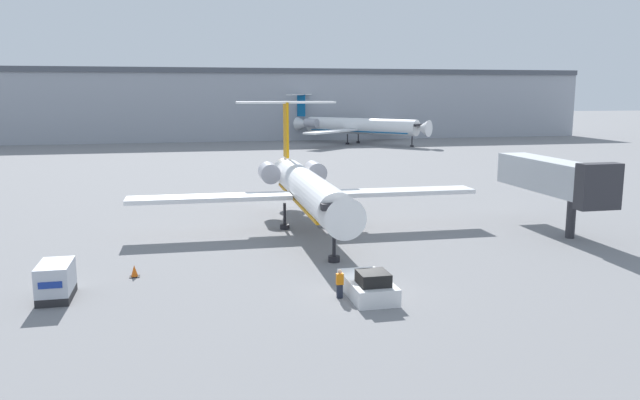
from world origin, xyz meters
TOP-DOWN VIEW (x-y plane):
  - ground_plane at (0.00, 0.00)m, footprint 600.00×600.00m
  - terminal_building at (0.00, 120.00)m, footprint 180.00×16.80m
  - airplane_main at (0.25, 17.38)m, footprint 28.71×25.56m
  - pushback_tug at (0.20, -0.14)m, footprint 2.32×4.77m
  - luggage_cart at (-16.71, 3.14)m, footprint 1.72×3.01m
  - worker_near_tug at (-1.43, -0.16)m, footprint 0.40×0.24m
  - traffic_cone_left at (-12.80, 6.50)m, footprint 0.60×0.60m
  - airplane_parked_far_left at (28.10, 99.56)m, footprint 27.68×28.78m
  - jet_bridge at (19.77, 12.49)m, footprint 3.20×12.98m

SIDE VIEW (x-z plane):
  - ground_plane at x=0.00m, z-range 0.00..0.00m
  - traffic_cone_left at x=-12.80m, z-range -0.02..0.74m
  - pushback_tug at x=0.20m, z-range -0.23..1.43m
  - worker_near_tug at x=-1.43m, z-range 0.03..1.66m
  - luggage_cart at x=-16.71m, z-range 0.00..2.03m
  - airplane_main at x=0.25m, z-range -1.57..8.79m
  - airplane_parked_far_left at x=28.10m, z-range -1.45..9.30m
  - jet_bridge at x=19.77m, z-range 1.36..7.55m
  - terminal_building at x=0.00m, z-range 0.03..16.68m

